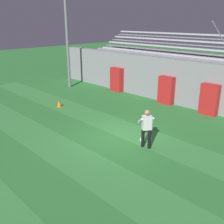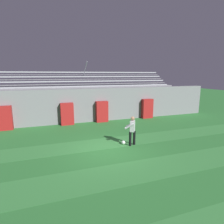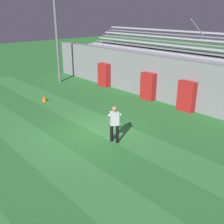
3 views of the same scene
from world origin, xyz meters
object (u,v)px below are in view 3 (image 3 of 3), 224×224
padding_pillar_gate_right (186,96)px  goalkeeper (114,122)px  padding_pillar_gate_left (148,86)px  floodlight_pole (55,15)px  soccer_ball (113,135)px  padding_pillar_far_left (104,75)px  traffic_cone (44,98)px

padding_pillar_gate_right → goalkeeper: bearing=-89.1°
padding_pillar_gate_left → floodlight_pole: floodlight_pole is taller
padding_pillar_gate_right → padding_pillar_gate_left: bearing=180.0°
soccer_ball → padding_pillar_gate_left: bearing=115.1°
padding_pillar_gate_left → floodlight_pole: 9.14m
padding_pillar_gate_left → padding_pillar_gate_right: 2.87m
padding_pillar_far_left → soccer_ball: 8.86m
padding_pillar_gate_right → traffic_cone: (-7.05, -5.25, -0.67)m
floodlight_pole → goalkeeper: (10.85, -3.92, -4.18)m
padding_pillar_gate_right → goalkeeper: padding_pillar_gate_right is taller
soccer_ball → goalkeeper: bearing=-33.1°
padding_pillar_gate_right → goalkeeper: size_ratio=1.05×
floodlight_pole → traffic_cone: (3.70, -3.46, -4.93)m
floodlight_pole → soccer_ball: floodlight_pole is taller
padding_pillar_gate_left → soccer_ball: (2.55, -5.45, -0.77)m
floodlight_pole → soccer_ball: 12.15m
padding_pillar_gate_left → traffic_cone: bearing=-128.5°
goalkeeper → traffic_cone: bearing=176.3°
goalkeeper → soccer_ball: bearing=146.9°
padding_pillar_gate_right → floodlight_pole: bearing=-170.5°
padding_pillar_gate_left → goalkeeper: size_ratio=1.05×
padding_pillar_far_left → floodlight_pole: size_ratio=0.22×
padding_pillar_gate_right → soccer_ball: 5.51m
padding_pillar_far_left → soccer_ball: size_ratio=7.97×
padding_pillar_gate_right → traffic_cone: padding_pillar_gate_right is taller
padding_pillar_far_left → soccer_ball: bearing=-38.1°
goalkeeper → padding_pillar_gate_right: bearing=90.9°
padding_pillar_far_left → soccer_ball: padding_pillar_far_left is taller
padding_pillar_far_left → traffic_cone: size_ratio=4.17×
floodlight_pole → padding_pillar_far_left: bearing=27.1°
floodlight_pole → goalkeeper: size_ratio=4.87×
padding_pillar_far_left → goalkeeper: padding_pillar_far_left is taller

